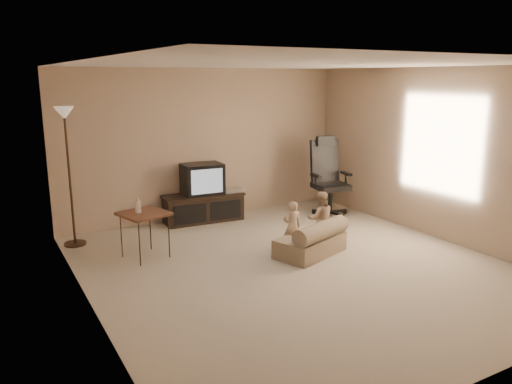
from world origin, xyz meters
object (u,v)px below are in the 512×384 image
(floor_lamp, at_px, (67,146))
(tv_stand, at_px, (203,197))
(office_chair, at_px, (328,187))
(child_sofa, at_px, (313,241))
(toddler_right, at_px, (320,219))
(toddler_left, at_px, (292,227))
(side_table, at_px, (143,214))

(floor_lamp, bearing_deg, tv_stand, 5.70)
(tv_stand, height_order, office_chair, office_chair)
(child_sofa, xyz_separation_m, toddler_right, (0.32, 0.28, 0.20))
(tv_stand, relative_size, child_sofa, 1.23)
(office_chair, distance_m, child_sofa, 2.16)
(office_chair, height_order, toddler_right, office_chair)
(floor_lamp, relative_size, toddler_left, 2.74)
(side_table, relative_size, toddler_right, 1.06)
(office_chair, bearing_deg, tv_stand, 172.31)
(toddler_right, bearing_deg, toddler_left, 23.41)
(tv_stand, bearing_deg, child_sofa, -70.82)
(side_table, distance_m, child_sofa, 2.29)
(tv_stand, height_order, floor_lamp, floor_lamp)
(tv_stand, height_order, child_sofa, tv_stand)
(office_chair, bearing_deg, side_table, -160.87)
(toddler_left, bearing_deg, child_sofa, 135.06)
(side_table, relative_size, floor_lamp, 0.43)
(tv_stand, relative_size, toddler_left, 1.93)
(toddler_right, bearing_deg, floor_lamp, -8.70)
(tv_stand, height_order, side_table, tv_stand)
(office_chair, distance_m, side_table, 3.50)
(side_table, bearing_deg, office_chair, 8.79)
(child_sofa, bearing_deg, floor_lamp, 124.33)
(tv_stand, height_order, toddler_right, tv_stand)
(office_chair, xyz_separation_m, floor_lamp, (-4.18, 0.47, 0.95))
(office_chair, bearing_deg, toddler_left, -130.88)
(office_chair, xyz_separation_m, child_sofa, (-1.46, -1.57, -0.29))
(side_table, xyz_separation_m, floor_lamp, (-0.72, 1.00, 0.83))
(office_chair, height_order, toddler_left, office_chair)
(child_sofa, distance_m, toddler_right, 0.47)
(office_chair, height_order, side_table, office_chair)
(floor_lamp, relative_size, child_sofa, 1.76)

